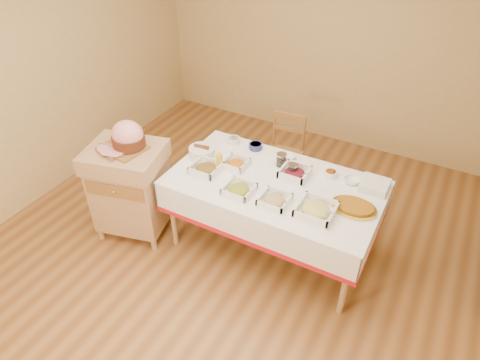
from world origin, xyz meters
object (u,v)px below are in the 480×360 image
at_px(preserve_jar_right, 293,170).
at_px(plate_stack, 375,185).
at_px(butcher_cart, 130,186).
at_px(ham_on_board, 127,138).
at_px(brass_platter, 354,207).
at_px(bread_basket, 202,152).
at_px(preserve_jar_left, 281,160).
at_px(dining_table, 274,197).
at_px(mustard_bottle, 219,160).
at_px(dining_chair, 284,153).

distance_m(preserve_jar_right, plate_stack, 0.70).
xyz_separation_m(preserve_jar_right, plate_stack, (0.68, 0.15, -0.02)).
relative_size(butcher_cart, plate_stack, 4.15).
height_order(ham_on_board, brass_platter, ham_on_board).
distance_m(bread_basket, brass_platter, 1.47).
height_order(preserve_jar_right, brass_platter, preserve_jar_right).
bearing_deg(preserve_jar_left, ham_on_board, -151.08).
distance_m(ham_on_board, preserve_jar_right, 1.47).
relative_size(dining_table, bread_basket, 7.52).
height_order(preserve_jar_left, preserve_jar_right, preserve_jar_left).
relative_size(bread_basket, brass_platter, 0.67).
bearing_deg(mustard_bottle, preserve_jar_right, 17.75).
height_order(butcher_cart, preserve_jar_left, butcher_cart).
distance_m(butcher_cart, preserve_jar_left, 1.43).
distance_m(dining_table, preserve_jar_right, 0.28).
bearing_deg(butcher_cart, ham_on_board, 38.12).
bearing_deg(preserve_jar_right, brass_platter, -17.96).
height_order(butcher_cart, bread_basket, butcher_cart).
height_order(dining_table, dining_chair, dining_chair).
bearing_deg(dining_table, bread_basket, 176.79).
xyz_separation_m(dining_table, preserve_jar_right, (0.09, 0.17, 0.21)).
bearing_deg(preserve_jar_right, dining_table, -118.11).
xyz_separation_m(butcher_cart, plate_stack, (2.05, 0.75, 0.26)).
bearing_deg(bread_basket, mustard_bottle, -17.66).
bearing_deg(plate_stack, butcher_cart, -159.92).
bearing_deg(brass_platter, dining_table, 177.63).
height_order(dining_table, preserve_jar_right, preserve_jar_right).
distance_m(preserve_jar_left, mustard_bottle, 0.56).
bearing_deg(mustard_bottle, bread_basket, 162.34).
distance_m(dining_chair, bread_basket, 1.06).
bearing_deg(dining_table, preserve_jar_right, 61.89).
relative_size(mustard_bottle, bread_basket, 0.70).
relative_size(ham_on_board, brass_platter, 1.11).
height_order(dining_table, plate_stack, plate_stack).
relative_size(ham_on_board, preserve_jar_left, 3.28).
distance_m(ham_on_board, plate_stack, 2.15).
bearing_deg(ham_on_board, mustard_bottle, 27.53).
relative_size(plate_stack, brass_platter, 0.63).
height_order(bread_basket, brass_platter, bread_basket).
bearing_deg(preserve_jar_right, butcher_cart, -156.38).
relative_size(dining_table, plate_stack, 8.01).
bearing_deg(dining_chair, dining_table, -71.72).
xyz_separation_m(preserve_jar_left, plate_stack, (0.83, 0.06, -0.02)).
xyz_separation_m(ham_on_board, plate_stack, (2.01, 0.72, -0.26)).
bearing_deg(dining_chair, bread_basket, -118.40).
distance_m(bread_basket, plate_stack, 1.57).
xyz_separation_m(butcher_cart, bread_basket, (0.51, 0.48, 0.27)).
bearing_deg(dining_table, dining_chair, 108.28).
relative_size(dining_table, preserve_jar_right, 16.50).
xyz_separation_m(dining_chair, ham_on_board, (-0.94, -1.31, 0.61)).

